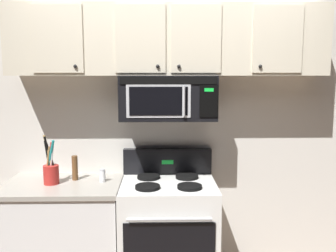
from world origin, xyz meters
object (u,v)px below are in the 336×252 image
(over_range_microwave, at_px, (168,97))
(salt_shaker, at_px, (102,175))
(stove_range, at_px, (168,234))
(pepper_mill, at_px, (75,168))
(utensil_crock_red, at_px, (51,171))

(over_range_microwave, xyz_separation_m, salt_shaker, (-0.53, -0.07, -0.62))
(stove_range, distance_m, pepper_mill, 0.93)
(stove_range, height_order, pepper_mill, stove_range)
(over_range_microwave, height_order, salt_shaker, over_range_microwave)
(over_range_microwave, bearing_deg, salt_shaker, -172.58)
(over_range_microwave, bearing_deg, utensil_crock_red, -172.69)
(salt_shaker, bearing_deg, utensil_crock_red, -172.83)
(utensil_crock_red, distance_m, salt_shaker, 0.40)
(utensil_crock_red, bearing_deg, over_range_microwave, 7.31)
(stove_range, bearing_deg, pepper_mill, 172.28)
(stove_range, height_order, over_range_microwave, over_range_microwave)
(utensil_crock_red, bearing_deg, stove_range, 0.14)
(stove_range, relative_size, over_range_microwave, 1.47)
(over_range_microwave, distance_m, pepper_mill, 0.95)
(utensil_crock_red, xyz_separation_m, salt_shaker, (0.40, 0.05, -0.05))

